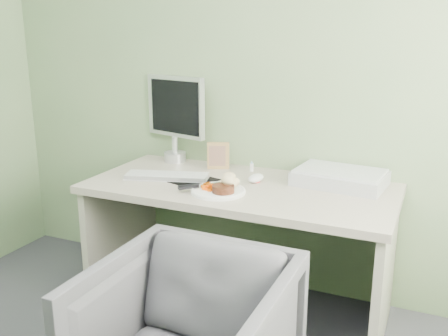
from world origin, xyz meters
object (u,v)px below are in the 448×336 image
at_px(plate, 218,191).
at_px(monitor, 175,114).
at_px(desk, 239,218).
at_px(scanner, 340,178).

xyz_separation_m(plate, monitor, (-0.50, 0.48, 0.29)).
xyz_separation_m(desk, monitor, (-0.55, 0.31, 0.48)).
bearing_deg(monitor, scanner, 9.04).
distance_m(desk, plate, 0.26).
relative_size(plate, monitor, 0.52).
bearing_deg(scanner, desk, -149.78).
distance_m(desk, scanner, 0.57).
relative_size(scanner, monitor, 0.88).
bearing_deg(scanner, monitor, -179.35).
bearing_deg(desk, monitor, 150.31).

